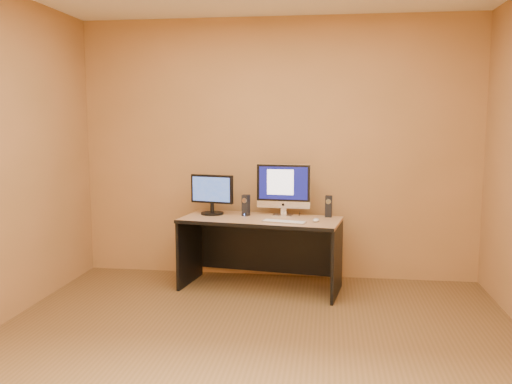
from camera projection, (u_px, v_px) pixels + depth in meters
floor at (248, 357)px, 3.65m from camera, size 4.00×4.00×0.00m
walls at (248, 165)px, 3.48m from camera, size 4.00×4.00×2.60m
desk at (260, 254)px, 5.10m from camera, size 1.55×0.85×0.68m
imac at (283, 189)px, 5.18m from camera, size 0.54×0.24×0.51m
second_monitor at (212, 195)px, 5.25m from camera, size 0.48×0.31×0.39m
speaker_left at (246, 205)px, 5.19m from camera, size 0.08×0.08×0.20m
speaker_right at (329, 206)px, 5.12m from camera, size 0.07×0.07×0.20m
keyboard at (284, 222)px, 4.84m from camera, size 0.41×0.19×0.02m
mouse at (316, 220)px, 4.88m from camera, size 0.08×0.11×0.03m
cable_a at (299, 214)px, 5.29m from camera, size 0.01×0.20×0.01m
cable_b at (283, 213)px, 5.31m from camera, size 0.08×0.15×0.01m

